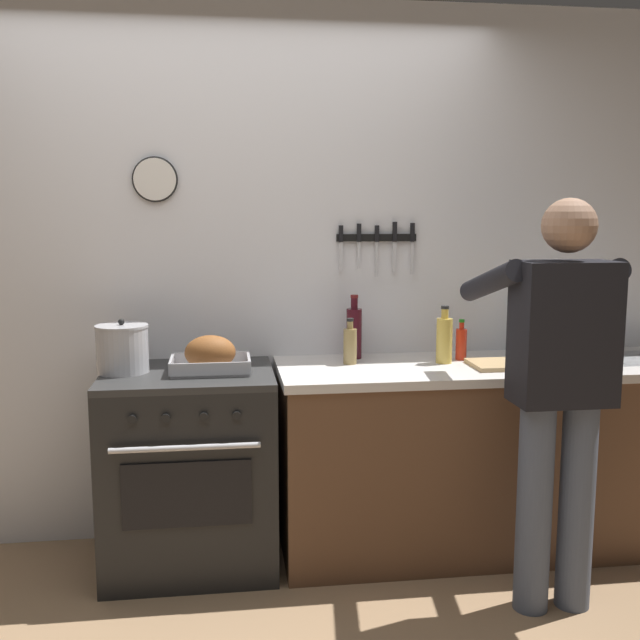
{
  "coord_description": "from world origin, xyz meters",
  "views": [
    {
      "loc": [
        -0.06,
        -2.26,
        1.6
      ],
      "look_at": [
        0.36,
        0.85,
        1.14
      ],
      "focal_mm": 41.13,
      "sensor_mm": 36.0,
      "label": 1
    }
  ],
  "objects": [
    {
      "name": "bottle_wine_red",
      "position": [
        0.57,
        1.19,
        1.03
      ],
      "size": [
        0.07,
        0.07,
        0.31
      ],
      "color": "#47141E",
      "rests_on": "counter_block"
    },
    {
      "name": "stock_pot",
      "position": [
        -0.5,
        1.02,
        1.01
      ],
      "size": [
        0.23,
        0.23,
        0.24
      ],
      "color": "#B7B7BC",
      "rests_on": "stove"
    },
    {
      "name": "bottle_dish_soap",
      "position": [
        1.45,
        1.05,
        0.99
      ],
      "size": [
        0.07,
        0.07,
        0.21
      ],
      "color": "#338CCC",
      "rests_on": "counter_block"
    },
    {
      "name": "wall_back",
      "position": [
        -0.0,
        1.35,
        1.3
      ],
      "size": [
        6.0,
        0.13,
        2.6
      ],
      "color": "silver",
      "rests_on": "ground"
    },
    {
      "name": "person_cook",
      "position": [
        1.26,
        0.42,
        0.95
      ],
      "size": [
        0.51,
        0.63,
        1.66
      ],
      "rotation": [
        0.0,
        0.0,
        1.67
      ],
      "color": "#4C566B",
      "rests_on": "ground"
    },
    {
      "name": "stove",
      "position": [
        -0.22,
        0.99,
        0.45
      ],
      "size": [
        0.76,
        0.67,
        0.9
      ],
      "color": "black",
      "rests_on": "ground"
    },
    {
      "name": "counter_block",
      "position": [
        1.21,
        0.99,
        0.46
      ],
      "size": [
        2.03,
        0.65,
        0.9
      ],
      "color": "brown",
      "rests_on": "ground"
    },
    {
      "name": "roasting_pan",
      "position": [
        -0.12,
        0.97,
        0.97
      ],
      "size": [
        0.35,
        0.26,
        0.17
      ],
      "color": "#B7B7BC",
      "rests_on": "stove"
    },
    {
      "name": "bottle_vinegar",
      "position": [
        0.53,
        1.06,
        0.99
      ],
      "size": [
        0.06,
        0.06,
        0.22
      ],
      "color": "#997F4C",
      "rests_on": "counter_block"
    },
    {
      "name": "cutting_board",
      "position": [
        1.25,
        0.91,
        0.91
      ],
      "size": [
        0.36,
        0.24,
        0.02
      ],
      "primitive_type": "cube",
      "color": "tan",
      "rests_on": "counter_block"
    },
    {
      "name": "bottle_cooking_oil",
      "position": [
        0.97,
        1.03,
        1.01
      ],
      "size": [
        0.08,
        0.08,
        0.27
      ],
      "color": "gold",
      "rests_on": "counter_block"
    },
    {
      "name": "bottle_hot_sauce",
      "position": [
        1.08,
        1.09,
        0.98
      ],
      "size": [
        0.05,
        0.05,
        0.2
      ],
      "color": "red",
      "rests_on": "counter_block"
    }
  ]
}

